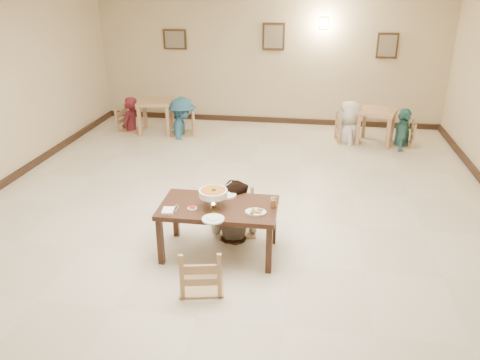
% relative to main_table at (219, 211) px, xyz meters
% --- Properties ---
extents(floor, '(10.00, 10.00, 0.00)m').
position_rel_main_table_xyz_m(floor, '(0.01, 0.97, -0.59)').
color(floor, beige).
rests_on(floor, ground).
extents(wall_back, '(10.00, 0.00, 10.00)m').
position_rel_main_table_xyz_m(wall_back, '(0.01, 5.97, 0.91)').
color(wall_back, beige).
rests_on(wall_back, floor).
extents(baseboard_back, '(8.00, 0.06, 0.12)m').
position_rel_main_table_xyz_m(baseboard_back, '(0.01, 5.94, -0.53)').
color(baseboard_back, black).
rests_on(baseboard_back, floor).
extents(picture_a, '(0.55, 0.04, 0.45)m').
position_rel_main_table_xyz_m(picture_a, '(-2.19, 5.92, 1.31)').
color(picture_a, '#392515').
rests_on(picture_a, wall_back).
extents(picture_b, '(0.50, 0.04, 0.60)m').
position_rel_main_table_xyz_m(picture_b, '(0.11, 5.92, 1.41)').
color(picture_b, '#392515').
rests_on(picture_b, wall_back).
extents(picture_c, '(0.45, 0.04, 0.55)m').
position_rel_main_table_xyz_m(picture_c, '(2.61, 5.92, 1.26)').
color(picture_c, '#392515').
rests_on(picture_c, wall_back).
extents(wall_sconce, '(0.16, 0.05, 0.22)m').
position_rel_main_table_xyz_m(wall_sconce, '(1.21, 5.93, 1.71)').
color(wall_sconce, '#FFD88C').
rests_on(wall_sconce, wall_back).
extents(main_table, '(1.43, 0.81, 0.67)m').
position_rel_main_table_xyz_m(main_table, '(0.00, 0.00, 0.00)').
color(main_table, '#391E12').
rests_on(main_table, floor).
extents(chair_far, '(0.49, 0.49, 1.04)m').
position_rel_main_table_xyz_m(chair_far, '(0.14, 0.60, -0.07)').
color(chair_far, tan).
rests_on(chair_far, floor).
extents(chair_near, '(0.49, 0.49, 1.03)m').
position_rel_main_table_xyz_m(chair_near, '(-0.06, -0.72, -0.07)').
color(chair_near, tan).
rests_on(chair_near, floor).
extents(main_diner, '(0.93, 0.84, 1.59)m').
position_rel_main_table_xyz_m(main_diner, '(0.10, 0.49, 0.21)').
color(main_diner, gray).
rests_on(main_diner, floor).
extents(curry_warmer, '(0.38, 0.34, 0.31)m').
position_rel_main_table_xyz_m(curry_warmer, '(-0.05, -0.05, 0.26)').
color(curry_warmer, silver).
rests_on(curry_warmer, main_table).
extents(rice_plate_far, '(0.32, 0.32, 0.07)m').
position_rel_main_table_xyz_m(rice_plate_far, '(0.01, 0.28, 0.10)').
color(rice_plate_far, white).
rests_on(rice_plate_far, main_table).
extents(rice_plate_near, '(0.26, 0.26, 0.06)m').
position_rel_main_table_xyz_m(rice_plate_near, '(0.01, -0.37, 0.09)').
color(rice_plate_near, white).
rests_on(rice_plate_near, main_table).
extents(fried_plate, '(0.25, 0.25, 0.05)m').
position_rel_main_table_xyz_m(fried_plate, '(0.47, -0.13, 0.10)').
color(fried_plate, white).
rests_on(fried_plate, main_table).
extents(chili_dish, '(0.11, 0.11, 0.02)m').
position_rel_main_table_xyz_m(chili_dish, '(-0.29, -0.15, 0.09)').
color(chili_dish, white).
rests_on(chili_dish, main_table).
extents(napkin_cutlery, '(0.17, 0.27, 0.03)m').
position_rel_main_table_xyz_m(napkin_cutlery, '(-0.55, -0.26, 0.10)').
color(napkin_cutlery, white).
rests_on(napkin_cutlery, main_table).
extents(drink_glass, '(0.07, 0.07, 0.13)m').
position_rel_main_table_xyz_m(drink_glass, '(0.66, 0.05, 0.14)').
color(drink_glass, white).
rests_on(drink_glass, main_table).
extents(bg_table_left, '(0.84, 0.84, 0.74)m').
position_rel_main_table_xyz_m(bg_table_left, '(-2.37, 4.75, 0.01)').
color(bg_table_left, tan).
rests_on(bg_table_left, floor).
extents(bg_table_right, '(0.89, 0.89, 0.72)m').
position_rel_main_table_xyz_m(bg_table_right, '(2.40, 4.72, -0.01)').
color(bg_table_right, tan).
rests_on(bg_table_right, floor).
extents(bg_chair_ll, '(0.50, 0.50, 1.07)m').
position_rel_main_table_xyz_m(bg_chair_ll, '(-2.99, 4.77, -0.06)').
color(bg_chair_ll, tan).
rests_on(bg_chair_ll, floor).
extents(bg_chair_lr, '(0.51, 0.51, 1.09)m').
position_rel_main_table_xyz_m(bg_chair_lr, '(-1.75, 4.68, -0.05)').
color(bg_chair_lr, tan).
rests_on(bg_chair_lr, floor).
extents(bg_chair_rl, '(0.51, 0.51, 1.09)m').
position_rel_main_table_xyz_m(bg_chair_rl, '(1.86, 4.80, -0.05)').
color(bg_chair_rl, tan).
rests_on(bg_chair_rl, floor).
extents(bg_chair_rr, '(0.46, 0.46, 0.98)m').
position_rel_main_table_xyz_m(bg_chair_rr, '(2.94, 4.67, -0.10)').
color(bg_chair_rr, tan).
rests_on(bg_chair_rr, floor).
extents(bg_diner_a, '(0.45, 0.61, 1.56)m').
position_rel_main_table_xyz_m(bg_diner_a, '(-2.99, 4.77, 0.19)').
color(bg_diner_a, '#5A1821').
rests_on(bg_diner_a, floor).
extents(bg_diner_b, '(0.85, 1.20, 1.67)m').
position_rel_main_table_xyz_m(bg_diner_b, '(-1.75, 4.68, 0.25)').
color(bg_diner_b, '#326989').
rests_on(bg_diner_b, floor).
extents(bg_diner_c, '(0.63, 0.90, 1.74)m').
position_rel_main_table_xyz_m(bg_diner_c, '(1.86, 4.80, 0.28)').
color(bg_diner_c, silver).
rests_on(bg_diner_c, floor).
extents(bg_diner_d, '(0.53, 0.97, 1.57)m').
position_rel_main_table_xyz_m(bg_diner_d, '(2.94, 4.67, 0.20)').
color(bg_diner_d, teal).
rests_on(bg_diner_d, floor).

